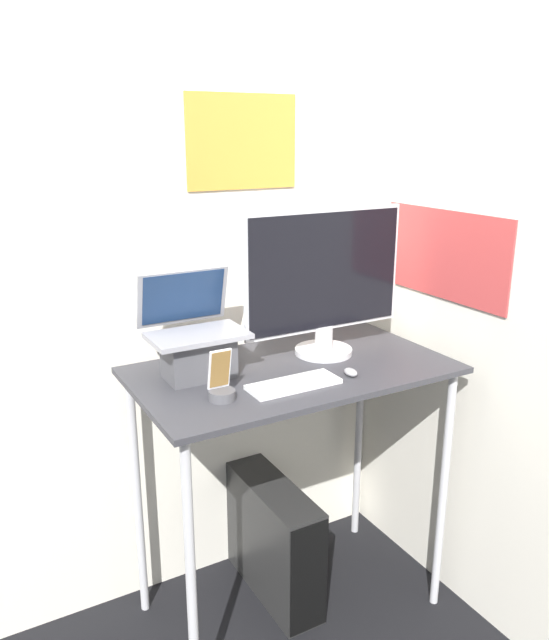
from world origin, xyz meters
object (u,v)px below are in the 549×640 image
at_px(mouse, 351,372).
at_px(computer_tower, 273,539).
at_px(monitor, 325,284).
at_px(cell_phone, 221,387).
at_px(keyboard, 294,384).
at_px(laptop, 197,346).

height_order(mouse, computer_tower, mouse).
height_order(monitor, computer_tower, monitor).
relative_size(cell_phone, computer_tower, 0.30).
xyz_separation_m(keyboard, mouse, (0.21, -0.02, 0.00)).
bearing_deg(keyboard, cell_phone, 174.94).
relative_size(laptop, mouse, 6.02).
xyz_separation_m(mouse, computer_tower, (-0.14, 0.27, -0.76)).
height_order(laptop, computer_tower, laptop).
height_order(keyboard, mouse, mouse).
xyz_separation_m(laptop, monitor, (0.48, -0.02, 0.15)).
bearing_deg(mouse, laptop, 150.33).
relative_size(monitor, cell_phone, 3.99).
distance_m(mouse, computer_tower, 0.82).
distance_m(cell_phone, computer_tower, 0.88).
distance_m(laptop, mouse, 0.51).
bearing_deg(computer_tower, monitor, -12.74).
relative_size(mouse, computer_tower, 0.11).
bearing_deg(monitor, laptop, 177.28).
bearing_deg(keyboard, computer_tower, 75.15).
height_order(laptop, cell_phone, laptop).
relative_size(monitor, keyboard, 2.10).
height_order(laptop, monitor, monitor).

